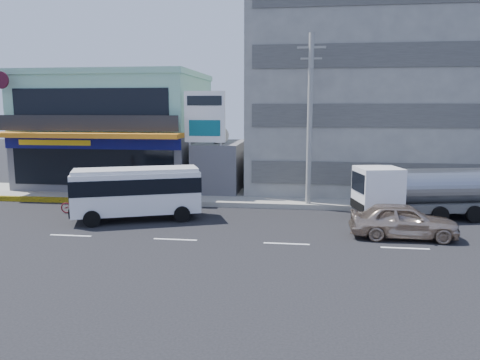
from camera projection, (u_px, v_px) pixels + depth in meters
name	position (u px, v px, depth m)	size (l,w,h in m)	color
ground	(175.00, 240.00, 21.06)	(120.00, 120.00, 0.00)	black
sidewalk	(292.00, 199.00, 29.69)	(70.00, 5.00, 0.30)	gray
shop_building	(120.00, 133.00, 35.14)	(12.40, 11.70, 8.00)	#504F55
concrete_building	(365.00, 91.00, 33.37)	(16.00, 12.00, 14.00)	gray
gap_structure	(221.00, 167.00, 32.54)	(3.00, 6.00, 3.50)	#504F55
satellite_dish	(218.00, 142.00, 31.28)	(1.50, 1.50, 0.15)	slate
billboard	(205.00, 123.00, 29.37)	(2.60, 0.18, 6.90)	gray
utility_pole_near	(310.00, 120.00, 26.73)	(1.60, 0.30, 10.00)	#999993
minibus	(137.00, 189.00, 24.49)	(6.88, 4.32, 2.75)	white
sedan	(403.00, 220.00, 21.23)	(1.92, 4.76, 1.62)	#B9A38D
tanker_truck	(418.00, 191.00, 24.68)	(7.39, 3.59, 2.80)	white
motorcycle_rider	(76.00, 200.00, 26.15)	(1.84, 0.73, 2.32)	#5C0D16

